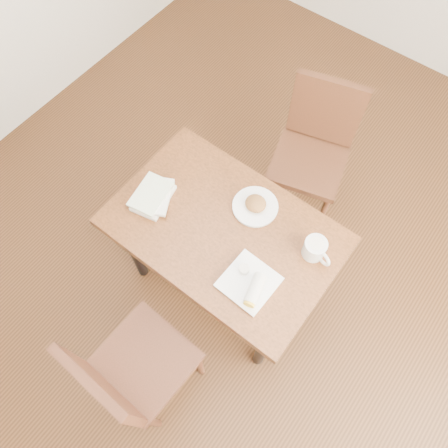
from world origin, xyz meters
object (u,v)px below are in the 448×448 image
Objects in this scene: coffee_mug at (315,249)px; plate_burrito at (251,284)px; chair_near at (129,373)px; book_stack at (153,196)px; chair_far at (315,144)px; plate_scone at (255,206)px; table at (224,237)px.

plate_burrito is (-0.14, -0.31, -0.03)m from coffee_mug.
chair_near reaches higher than plate_burrito.
book_stack is (-0.42, 0.69, 0.23)m from chair_near.
book_stack is (-0.64, 0.08, 0.00)m from plate_burrito.
chair_near is 1.00× the size of chair_far.
chair_far is 0.83m from coffee_mug.
plate_burrito is (0.22, -0.34, 0.00)m from plate_scone.
chair_far is at bearing 118.84° from coffee_mug.
coffee_mug reaches higher than book_stack.
chair_far is 4.22× the size of plate_scone.
book_stack is at bearing -167.87° from table.
plate_scone is (0.01, 0.95, 0.22)m from chair_near.
coffee_mug is at bearing 65.40° from plate_burrito.
plate_scone is 0.88× the size of book_stack.
chair_far is 1.05m from plate_burrito.
coffee_mug is (0.36, -0.03, 0.03)m from plate_scone.
coffee_mug is at bearing 16.37° from book_stack.
chair_near reaches higher than book_stack.
coffee_mug is at bearing -5.47° from plate_scone.
plate_scone reaches higher than table.
plate_burrito is (0.23, 0.61, 0.23)m from chair_near.
book_stack is at bearing -163.63° from coffee_mug.
book_stack is at bearing 173.31° from plate_burrito.
chair_far reaches higher than book_stack.
plate_scone is 0.36m from coffee_mug.
coffee_mug is (0.41, 0.15, 0.15)m from table.
plate_burrito is 0.92× the size of book_stack.
plate_scone is 0.95× the size of plate_burrito.
table is at bearing -91.86° from chair_far.
table is 0.78m from chair_near.
chair_near is (0.04, -0.77, -0.11)m from table.
plate_scone is 0.50m from book_stack.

